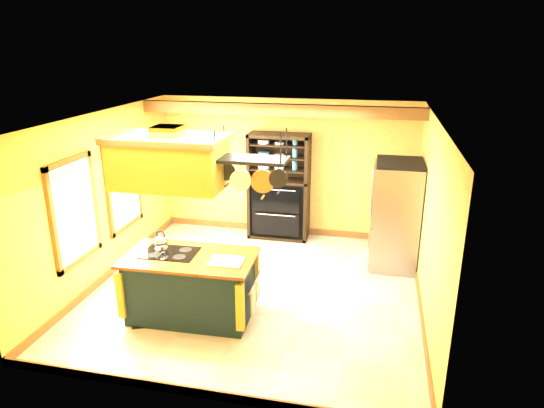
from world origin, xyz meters
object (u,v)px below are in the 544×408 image
at_px(kitchen_island, 191,286).
at_px(range_hood, 169,160).
at_px(pot_rack, 252,166).
at_px(refrigerator, 395,217).
at_px(hutch, 279,197).

bearing_deg(kitchen_island, range_hood, 178.59).
distance_m(range_hood, pot_rack, 1.10).
relative_size(refrigerator, hutch, 0.87).
xyz_separation_m(kitchen_island, refrigerator, (2.79, 2.31, 0.41)).
xyz_separation_m(kitchen_island, pot_rack, (0.91, 0.00, 1.77)).
distance_m(pot_rack, refrigerator, 3.27).
bearing_deg(kitchen_island, pot_rack, -1.50).
bearing_deg(pot_rack, kitchen_island, -179.89).
distance_m(range_hood, refrigerator, 4.02).
bearing_deg(hutch, kitchen_island, -100.69).
bearing_deg(refrigerator, pot_rack, -129.21).
relative_size(kitchen_island, refrigerator, 1.00).
relative_size(kitchen_island, hutch, 0.88).
bearing_deg(refrigerator, range_hood, -142.27).
height_order(range_hood, hutch, range_hood).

